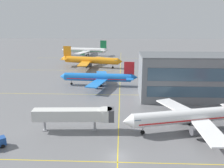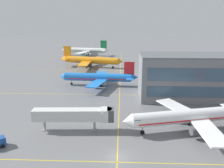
{
  "view_description": "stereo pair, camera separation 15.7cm",
  "coord_description": "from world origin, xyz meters",
  "px_view_note": "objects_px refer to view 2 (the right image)",
  "views": [
    {
      "loc": [
        0.54,
        -40.9,
        26.11
      ],
      "look_at": [
        -2.83,
        41.27,
        3.5
      ],
      "focal_mm": 37.55,
      "sensor_mm": 36.0,
      "label": 1
    },
    {
      "loc": [
        0.7,
        -40.89,
        26.11
      ],
      "look_at": [
        -2.83,
        41.27,
        3.5
      ],
      "focal_mm": 37.55,
      "sensor_mm": 36.0,
      "label": 2
    }
  ],
  "objects_px": {
    "airliner_front_gate": "(190,116)",
    "jet_bridge": "(79,115)",
    "airliner_second_row": "(99,77)",
    "airliner_far_left_stand": "(85,50)",
    "airliner_third_row": "(91,60)"
  },
  "relations": [
    {
      "from": "airliner_front_gate",
      "to": "jet_bridge",
      "type": "xyz_separation_m",
      "value": [
        -26.71,
        -1.45,
        0.51
      ]
    },
    {
      "from": "airliner_front_gate",
      "to": "airliner_second_row",
      "type": "height_order",
      "value": "airliner_front_gate"
    },
    {
      "from": "airliner_front_gate",
      "to": "airliner_far_left_stand",
      "type": "height_order",
      "value": "airliner_far_left_stand"
    },
    {
      "from": "airliner_third_row",
      "to": "jet_bridge",
      "type": "distance_m",
      "value": 79.42
    },
    {
      "from": "airliner_second_row",
      "to": "airliner_far_left_stand",
      "type": "xyz_separation_m",
      "value": [
        -18.19,
        83.03,
        0.47
      ]
    },
    {
      "from": "airliner_third_row",
      "to": "airliner_far_left_stand",
      "type": "xyz_separation_m",
      "value": [
        -9.73,
        44.48,
        -0.03
      ]
    },
    {
      "from": "airliner_second_row",
      "to": "jet_bridge",
      "type": "bearing_deg",
      "value": -91.1
    },
    {
      "from": "airliner_front_gate",
      "to": "airliner_second_row",
      "type": "xyz_separation_m",
      "value": [
        -25.93,
        39.05,
        -0.12
      ]
    },
    {
      "from": "airliner_second_row",
      "to": "airliner_third_row",
      "type": "distance_m",
      "value": 39.47
    },
    {
      "from": "airliner_far_left_stand",
      "to": "airliner_second_row",
      "type": "bearing_deg",
      "value": -77.64
    },
    {
      "from": "airliner_front_gate",
      "to": "airliner_third_row",
      "type": "distance_m",
      "value": 84.88
    },
    {
      "from": "airliner_front_gate",
      "to": "airliner_far_left_stand",
      "type": "distance_m",
      "value": 129.81
    },
    {
      "from": "airliner_front_gate",
      "to": "airliner_second_row",
      "type": "relative_size",
      "value": 1.02
    },
    {
      "from": "airliner_second_row",
      "to": "airliner_third_row",
      "type": "xyz_separation_m",
      "value": [
        -8.46,
        38.55,
        0.51
      ]
    },
    {
      "from": "airliner_far_left_stand",
      "to": "jet_bridge",
      "type": "height_order",
      "value": "airliner_far_left_stand"
    }
  ]
}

